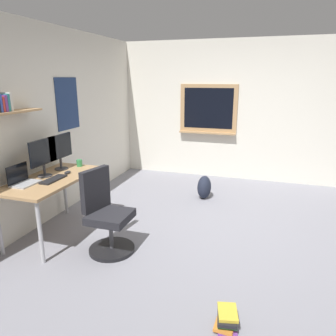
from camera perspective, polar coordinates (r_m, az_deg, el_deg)
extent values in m
plane|color=gray|center=(4.23, 10.15, -11.37)|extent=(5.20, 5.20, 0.00)
cube|color=silver|center=(4.77, -19.82, 7.50)|extent=(5.00, 0.10, 2.60)
cube|color=tan|center=(4.01, -25.71, 9.07)|extent=(0.68, 0.20, 0.02)
cube|color=navy|center=(4.94, -17.53, 10.88)|extent=(0.52, 0.01, 0.74)
cube|color=#7A3D99|center=(3.91, -27.59, 10.20)|extent=(0.03, 0.14, 0.18)
cube|color=teal|center=(3.94, -27.23, 10.35)|extent=(0.03, 0.14, 0.19)
cube|color=silver|center=(3.96, -26.88, 10.51)|extent=(0.03, 0.14, 0.20)
cube|color=silver|center=(6.24, 13.92, 9.73)|extent=(0.10, 5.00, 2.60)
cube|color=tan|center=(6.26, 7.22, 10.54)|extent=(0.04, 1.10, 0.90)
cube|color=black|center=(6.25, 7.20, 10.53)|extent=(0.01, 0.94, 0.76)
cube|color=tan|center=(6.28, 7.00, 6.28)|extent=(0.12, 1.10, 0.03)
cube|color=tan|center=(4.12, -20.10, -1.88)|extent=(1.33, 0.67, 0.03)
cylinder|color=#B7B7BC|center=(3.66, -21.88, -10.62)|extent=(0.04, 0.04, 0.71)
cylinder|color=#B7B7BC|center=(4.56, -12.33, -4.54)|extent=(0.04, 0.04, 0.71)
cylinder|color=#B7B7BC|center=(4.84, -17.95, -3.73)|extent=(0.04, 0.04, 0.71)
cylinder|color=black|center=(3.83, -9.97, -14.07)|extent=(0.52, 0.52, 0.04)
cylinder|color=#4C4C51|center=(3.74, -10.11, -11.55)|extent=(0.05, 0.05, 0.34)
cube|color=#232328|center=(3.65, -10.27, -8.55)|extent=(0.44, 0.44, 0.09)
cube|color=#232328|center=(3.67, -12.83, -3.73)|extent=(0.41, 0.16, 0.48)
cube|color=#ADAFB5|center=(3.97, -24.07, -2.59)|extent=(0.31, 0.21, 0.02)
cube|color=black|center=(4.00, -25.32, -0.88)|extent=(0.31, 0.01, 0.21)
cylinder|color=#38383D|center=(4.21, -21.12, -1.29)|extent=(0.17, 0.17, 0.01)
cylinder|color=#38383D|center=(4.19, -21.22, -0.29)|extent=(0.03, 0.03, 0.14)
cube|color=black|center=(4.13, -21.43, 2.71)|extent=(0.46, 0.02, 0.31)
cylinder|color=#38383D|center=(4.46, -18.50, -0.11)|extent=(0.17, 0.17, 0.01)
cylinder|color=#38383D|center=(4.44, -18.59, 0.84)|extent=(0.03, 0.03, 0.14)
cube|color=black|center=(4.38, -18.74, 3.68)|extent=(0.46, 0.02, 0.31)
cube|color=black|center=(4.01, -19.77, -1.92)|extent=(0.37, 0.13, 0.02)
ellipsoid|color=#262628|center=(4.22, -17.50, -0.75)|extent=(0.10, 0.06, 0.03)
cylinder|color=#338C4C|center=(4.52, -15.54, 0.86)|extent=(0.08, 0.08, 0.09)
ellipsoid|color=#1E2333|center=(5.26, 6.49, -3.42)|extent=(0.32, 0.22, 0.38)
cube|color=#7A3D99|center=(2.87, 10.62, -26.04)|extent=(0.23, 0.17, 0.02)
cube|color=orange|center=(2.85, 10.15, -25.68)|extent=(0.22, 0.16, 0.03)
cube|color=#3D934C|center=(2.85, 10.55, -24.89)|extent=(0.23, 0.18, 0.03)
cube|color=black|center=(2.81, 10.51, -24.75)|extent=(0.23, 0.18, 0.03)
cube|color=gold|center=(2.81, 10.61, -24.00)|extent=(0.24, 0.19, 0.03)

